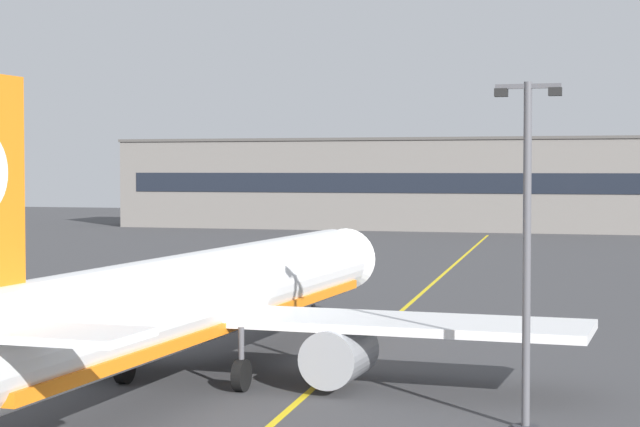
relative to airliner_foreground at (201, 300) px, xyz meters
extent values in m
cube|color=yellow|center=(4.02, 15.31, -3.37)|extent=(12.32, 179.62, 0.01)
cylinder|color=white|center=(0.01, 0.15, 0.13)|extent=(5.24, 36.12, 3.80)
cone|color=white|center=(0.78, 19.43, 0.13)|extent=(3.71, 2.74, 3.61)
cube|color=orange|center=(0.01, 0.15, -0.91)|extent=(5.05, 33.24, 0.44)
cube|color=black|center=(0.70, 17.53, 0.80)|extent=(2.89, 1.21, 0.60)
cube|color=white|center=(0.03, 0.75, -0.72)|extent=(32.17, 6.08, 0.36)
cylinder|color=gray|center=(-6.21, 0.00, -1.94)|extent=(2.44, 3.69, 2.30)
cylinder|color=black|center=(-6.13, 1.84, -1.94)|extent=(1.96, 0.26, 1.95)
cylinder|color=gray|center=(6.18, -0.50, -1.94)|extent=(2.44, 3.69, 2.30)
cylinder|color=black|center=(6.26, 1.35, -1.94)|extent=(1.96, 0.26, 1.95)
cylinder|color=#4C4C51|center=(0.59, 14.64, -1.89)|extent=(0.24, 0.24, 1.60)
cylinder|color=black|center=(0.59, 14.64, -2.92)|extent=(0.44, 0.92, 0.90)
cylinder|color=#4C4C51|center=(-2.67, -1.75, -1.59)|extent=(0.24, 0.24, 1.60)
cylinder|color=black|center=(-2.67, -1.75, -2.72)|extent=(0.45, 1.32, 1.30)
cylinder|color=#4C4C51|center=(2.52, -1.96, -1.59)|extent=(0.24, 0.24, 1.60)
cylinder|color=black|center=(2.52, -1.96, -2.72)|extent=(0.45, 1.32, 1.30)
cylinder|color=#515156|center=(14.03, -5.20, 2.53)|extent=(0.28, 0.28, 11.80)
cylinder|color=#333338|center=(14.03, -5.20, -3.32)|extent=(0.90, 0.90, 0.10)
cube|color=#515156|center=(14.03, -5.20, 8.28)|extent=(2.20, 0.16, 0.16)
cube|color=black|center=(13.13, -5.20, 8.08)|extent=(0.44, 0.36, 0.28)
cube|color=black|center=(14.93, -5.20, 8.08)|extent=(0.44, 0.36, 0.28)
cone|color=orange|center=(1.02, 15.01, -3.09)|extent=(0.36, 0.36, 0.55)
cylinder|color=white|center=(1.02, 15.01, -3.07)|extent=(0.23, 0.23, 0.07)
cube|color=orange|center=(1.02, 15.01, -3.35)|extent=(0.44, 0.44, 0.03)
cube|color=slate|center=(9.58, 116.53, 3.05)|extent=(135.57, 12.00, 12.84)
cube|color=black|center=(9.58, 110.48, 3.45)|extent=(130.15, 0.12, 2.80)
cube|color=#4E4A47|center=(9.58, 116.53, 9.67)|extent=(135.97, 12.40, 0.40)
camera|label=1|loc=(17.81, -43.54, 5.51)|focal=62.91mm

